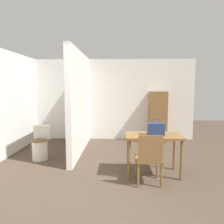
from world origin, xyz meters
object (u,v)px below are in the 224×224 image
object	(u,v)px
wooden_chair	(149,157)
wooden_cabinet	(158,117)
toilet	(41,144)
handbag	(156,129)
dining_table	(153,140)

from	to	relation	value
wooden_chair	wooden_cabinet	world-z (taller)	wooden_cabinet
toilet	handbag	world-z (taller)	handbag
dining_table	wooden_cabinet	world-z (taller)	wooden_cabinet
dining_table	handbag	distance (m)	0.23
dining_table	handbag	size ratio (longest dim) A/B	3.30
wooden_chair	toilet	xyz separation A→B (m)	(-2.30, 1.28, -0.14)
wooden_chair	wooden_cabinet	size ratio (longest dim) A/B	0.58
wooden_chair	toilet	distance (m)	2.64
wooden_chair	handbag	bearing A→B (deg)	65.79
wooden_cabinet	handbag	bearing A→B (deg)	-100.67
toilet	handbag	bearing A→B (deg)	-19.69
toilet	wooden_chair	bearing A→B (deg)	-29.10
dining_table	wooden_chair	distance (m)	0.50
handbag	wooden_cabinet	world-z (taller)	wooden_cabinet
dining_table	toilet	distance (m)	2.60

